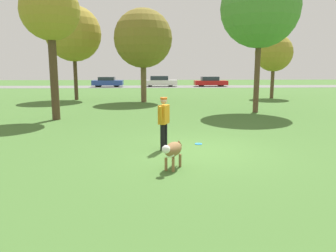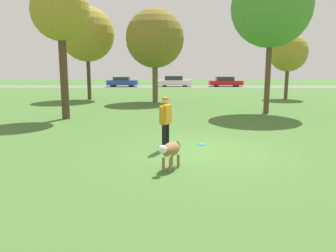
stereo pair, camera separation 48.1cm
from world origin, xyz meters
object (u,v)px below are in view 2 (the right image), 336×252
parked_car_red (225,82)px  tree_far_right (288,53)px  person (166,119)px  tree_near_right (271,7)px  tree_mid_center (155,39)px  parked_car_blue (122,82)px  frisbee (201,144)px  tree_far_left (87,34)px  tree_near_left (60,13)px  dog (170,150)px  parked_car_white (174,81)px

parked_car_red → tree_far_right: bearing=-84.4°
person → tree_near_right: bearing=-10.9°
tree_mid_center → parked_car_blue: 20.62m
parked_car_blue → parked_car_red: (13.73, 0.49, -0.02)m
person → tree_mid_center: tree_mid_center is taller
person → parked_car_red: person is taller
tree_far_right → frisbee: bearing=-117.3°
person → frisbee: (1.16, 0.63, -0.93)m
tree_far_left → parked_car_red: tree_far_left is taller
tree_near_left → parked_car_blue: bearing=92.5°
tree_mid_center → dog: bearing=-86.2°
tree_near_left → dog: bearing=-57.8°
tree_near_left → parked_car_white: bearing=78.6°
tree_near_left → parked_car_blue: tree_near_left is taller
tree_near_right → parked_car_white: size_ratio=1.73×
parked_car_red → person: bearing=-103.2°
tree_far_left → tree_near_right: bearing=-33.8°
person → parked_car_red: bearing=10.1°
dog → tree_far_left: (-6.40, 18.17, 4.53)m
tree_far_right → tree_near_left: bearing=-143.6°
tree_far_left → parked_car_blue: tree_far_left is taller
dog → frisbee: 2.87m
frisbee → tree_near_left: tree_near_left is taller
person → dog: 2.07m
tree_near_right → tree_mid_center: bearing=136.9°
frisbee → tree_far_right: tree_far_right is taller
tree_near_left → tree_far_left: tree_far_left is taller
parked_car_white → tree_mid_center: bearing=-94.6°
dog → parked_car_white: parked_car_white is taller
dog → tree_near_left: (-5.12, 8.14, 4.49)m
frisbee → parked_car_red: bearing=79.3°
dog → tree_near_right: (5.33, 10.32, 5.14)m
tree_far_right → tree_near_right: bearing=-115.4°
tree_mid_center → parked_car_blue: tree_mid_center is taller
person → tree_far_right: size_ratio=0.31×
tree_mid_center → tree_far_left: tree_far_left is taller
dog → tree_near_right: size_ratio=0.13×
tree_near_left → tree_near_right: bearing=11.8°
tree_far_right → parked_car_red: (-1.97, 17.54, -3.01)m
tree_far_left → frisbee: bearing=-64.5°
tree_far_right → tree_far_left: size_ratio=0.73×
frisbee → tree_near_right: bearing=60.7°
tree_near_right → parked_car_blue: size_ratio=1.94×
tree_mid_center → parked_car_blue: bearing=105.0°
tree_near_left → tree_far_right: 18.07m
tree_near_right → parked_car_red: size_ratio=1.76×
frisbee → tree_near_right: (4.31, 7.68, 5.61)m
person → frisbee: person is taller
frisbee → tree_far_left: 17.92m
parked_car_white → parked_car_red: (6.83, 0.06, -0.05)m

